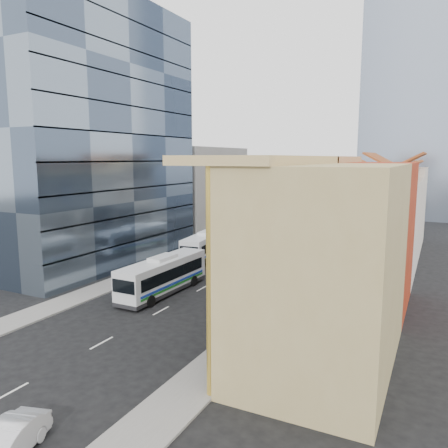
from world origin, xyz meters
The scene contains 14 objects.
ground centered at (0.00, 0.00, 0.00)m, with size 200.00×200.00×0.00m, color black.
sidewalk_right centered at (8.50, 22.00, 0.07)m, with size 3.00×90.00×0.15m, color slate.
sidewalk_left centered at (-8.50, 22.00, 0.07)m, with size 3.00×90.00×0.15m, color slate.
shophouse_tan centered at (14.00, 5.00, 6.00)m, with size 8.00×14.00×12.00m, color tan.
shophouse_red centered at (14.00, 17.00, 6.00)m, with size 8.00×10.00×12.00m, color #A42C12.
shophouse_cream_near centered at (14.00, 26.50, 5.00)m, with size 8.00×9.00×10.00m, color silver.
shophouse_cream_mid centered at (14.00, 35.50, 5.00)m, with size 8.00×9.00×10.00m, color silver.
shophouse_cream_far centered at (14.00, 46.00, 5.50)m, with size 8.00×12.00×11.00m, color silver.
office_tower centered at (-17.00, 19.00, 15.00)m, with size 12.00×26.00×30.00m, color #364456.
office_block_far centered at (-16.00, 42.00, 7.00)m, with size 10.00×18.00×14.00m, color gray.
bus_left_near centered at (-2.46, 12.02, 1.78)m, with size 2.60×11.09×3.56m, color silver, non-canonical shape.
bus_left_far centered at (-5.50, 25.95, 1.76)m, with size 2.58×11.00×3.53m, color white, non-canonical shape.
bus_right centered at (5.50, 17.42, 1.53)m, with size 2.24×9.57×3.07m, color white, non-canonical shape.
sedan_right centered at (4.51, -9.71, 0.74)m, with size 1.56×4.47×1.48m, color silver.
Camera 1 is at (19.83, -20.33, 12.38)m, focal length 35.00 mm.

